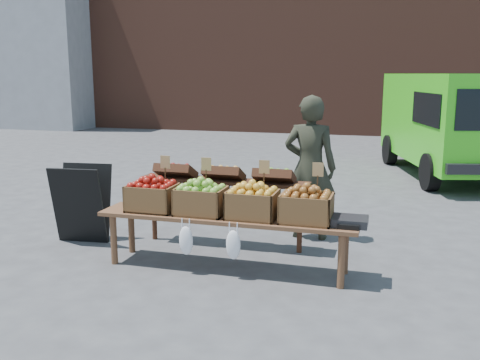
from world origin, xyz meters
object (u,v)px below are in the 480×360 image
(vendor, at_px, (310,168))
(crate_red_apples, at_px, (252,204))
(chalkboard_sign, at_px, (82,203))
(display_bench, at_px, (227,242))
(weighing_scale, at_px, (350,221))
(back_table, at_px, (224,203))
(crate_golden_apples, at_px, (153,197))
(delivery_van, at_px, (455,126))
(crate_green_apples, at_px, (306,208))
(crate_russet_pears, at_px, (201,201))

(vendor, xyz_separation_m, crate_red_apples, (-0.37, -1.33, -0.17))
(chalkboard_sign, relative_size, crate_red_apples, 1.90)
(display_bench, distance_m, weighing_scale, 1.29)
(chalkboard_sign, xyz_separation_m, back_table, (1.69, 0.32, 0.05))
(crate_golden_apples, xyz_separation_m, weighing_scale, (2.08, 0.00, -0.10))
(delivery_van, height_order, back_table, delivery_van)
(back_table, bearing_deg, display_bench, -70.18)
(chalkboard_sign, bearing_deg, crate_green_apples, -14.65)
(back_table, height_order, display_bench, back_table)
(display_bench, xyz_separation_m, crate_golden_apples, (-0.82, 0.00, 0.42))
(vendor, xyz_separation_m, crate_russet_pears, (-0.92, -1.33, -0.17))
(crate_red_apples, xyz_separation_m, weighing_scale, (0.97, 0.00, -0.10))
(chalkboard_sign, relative_size, weighing_scale, 2.79)
(vendor, xyz_separation_m, crate_golden_apples, (-1.47, -1.33, -0.17))
(delivery_van, relative_size, crate_golden_apples, 8.96)
(back_table, relative_size, crate_green_apples, 4.20)
(crate_golden_apples, xyz_separation_m, crate_russet_pears, (0.55, 0.00, 0.00))
(delivery_van, height_order, crate_green_apples, delivery_van)
(crate_red_apples, distance_m, weighing_scale, 0.98)
(vendor, relative_size, crate_golden_apples, 3.52)
(chalkboard_sign, distance_m, crate_russet_pears, 1.74)
(crate_russet_pears, relative_size, crate_green_apples, 1.00)
(crate_green_apples, bearing_deg, crate_russet_pears, 180.00)
(vendor, xyz_separation_m, display_bench, (-0.65, -1.33, -0.60))
(vendor, bearing_deg, crate_green_apples, 99.08)
(display_bench, xyz_separation_m, weighing_scale, (1.25, 0.00, 0.33))
(delivery_van, relative_size, display_bench, 1.66)
(display_bench, relative_size, crate_russet_pears, 5.40)
(delivery_van, distance_m, crate_golden_apples, 7.17)
(delivery_van, distance_m, crate_russet_pears, 6.91)
(chalkboard_sign, bearing_deg, back_table, 4.27)
(vendor, relative_size, back_table, 0.84)
(back_table, relative_size, display_bench, 0.78)
(chalkboard_sign, bearing_deg, weighing_scale, -13.58)
(vendor, height_order, display_bench, vendor)
(weighing_scale, bearing_deg, display_bench, -180.00)
(delivery_van, bearing_deg, chalkboard_sign, -143.73)
(crate_red_apples, xyz_separation_m, crate_green_apples, (0.55, 0.00, 0.00))
(chalkboard_sign, height_order, crate_golden_apples, chalkboard_sign)
(crate_russet_pears, height_order, crate_red_apples, same)
(display_bench, bearing_deg, chalkboard_sign, 168.49)
(display_bench, height_order, crate_golden_apples, crate_golden_apples)
(display_bench, relative_size, crate_red_apples, 5.40)
(display_bench, relative_size, weighing_scale, 7.94)
(delivery_van, height_order, chalkboard_sign, delivery_van)
(vendor, distance_m, back_table, 1.15)
(crate_golden_apples, bearing_deg, vendor, 42.06)
(display_bench, bearing_deg, delivery_van, 66.12)
(crate_golden_apples, xyz_separation_m, crate_green_apples, (1.65, 0.00, 0.00))
(delivery_van, bearing_deg, vendor, -128.04)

